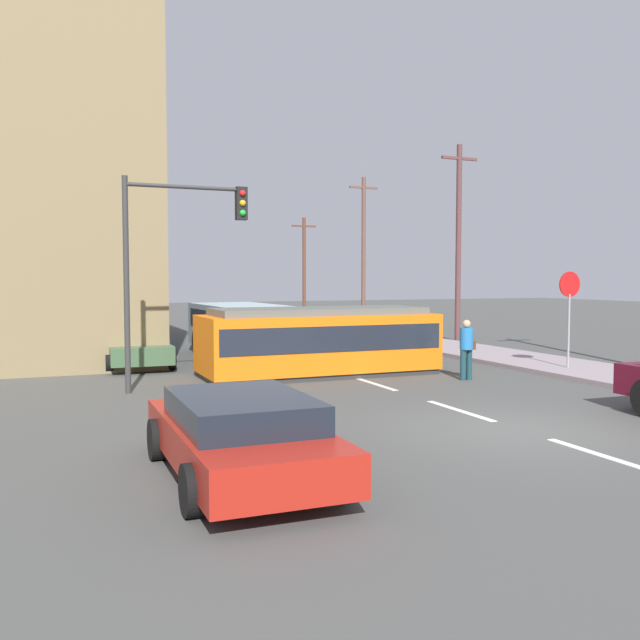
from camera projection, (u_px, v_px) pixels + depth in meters
ground_plane at (318, 366)px, 21.85m from camera, size 120.00×120.00×0.00m
sidewalk_curb_right at (574, 369)px, 20.73m from camera, size 3.20×36.00×0.14m
lane_stripe_0 at (603, 456)px, 10.77m from camera, size 0.16×2.40×0.01m
lane_stripe_1 at (459, 411)px, 14.46m from camera, size 0.16×2.40×0.01m
lane_stripe_2 at (374, 384)px, 18.16m from camera, size 0.16×2.40×0.01m
lane_stripe_3 at (276, 353)px, 25.69m from camera, size 0.16×2.40×0.01m
lane_stripe_4 at (235, 340)px, 31.23m from camera, size 0.16×2.40×0.01m
streetcar_tram at (319, 340)px, 19.82m from camera, size 6.86×2.58×1.97m
city_bus at (242, 327)px, 24.36m from camera, size 2.72×5.93×1.87m
pedestrian_crossing at (466, 346)px, 18.83m from camera, size 0.50×0.36×1.67m
parked_sedan_near at (240, 434)px, 9.58m from camera, size 2.13×4.57×1.19m
parked_sedan_mid at (136, 347)px, 21.73m from camera, size 2.13×4.24×1.19m
stop_sign at (569, 299)px, 20.32m from camera, size 0.76×0.07×2.88m
traffic_light_mast at (175, 242)px, 16.91m from camera, size 3.10×0.33×5.28m
utility_pole_mid at (458, 240)px, 30.24m from camera, size 1.80×0.24×8.71m
utility_pole_far at (364, 249)px, 39.86m from camera, size 1.80×0.24×8.71m
utility_pole_distant at (304, 265)px, 48.53m from camera, size 1.80×0.24×7.14m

